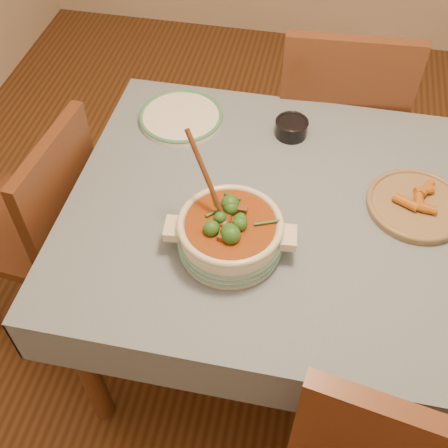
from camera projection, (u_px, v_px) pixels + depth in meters
name	position (u px, v px, depth m)	size (l,w,h in m)	color
floor	(316.00, 342.00, 2.23)	(4.50, 4.50, 0.00)	#452713
dining_table	(342.00, 237.00, 1.73)	(1.68, 1.08, 0.76)	brown
stew_casserole	(230.00, 233.00, 1.53)	(0.37, 0.31, 0.34)	beige
white_plate	(181.00, 117.00, 1.94)	(0.36, 0.36, 0.03)	white
condiment_bowl	(292.00, 127.00, 1.88)	(0.12, 0.12, 0.06)	black
fried_plate	(417.00, 204.00, 1.67)	(0.31, 0.31, 0.05)	#997E54
chair_far	(337.00, 120.00, 2.24)	(0.50, 0.50, 1.01)	brown
chair_left	(44.00, 222.00, 1.97)	(0.46, 0.46, 0.91)	brown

